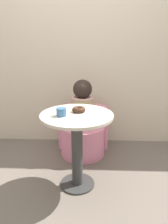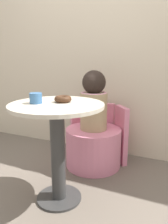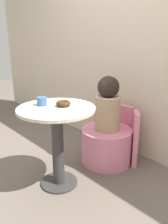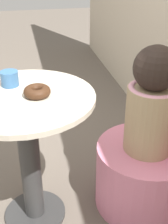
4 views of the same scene
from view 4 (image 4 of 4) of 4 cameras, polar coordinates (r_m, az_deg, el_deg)
The scene contains 6 objects.
ground_plane at distance 1.90m, azimuth -11.77°, elevation -17.28°, with size 12.00×12.00×0.00m, color #665B51.
round_table at distance 1.54m, azimuth -10.30°, elevation -4.42°, with size 0.66×0.66×0.74m.
tub_chair at distance 1.82m, azimuth 10.84°, elevation -11.29°, with size 0.54×0.54×0.38m.
child_figure at distance 1.57m, azimuth 12.34°, elevation 1.59°, with size 0.25×0.25×0.56m.
donut at distance 1.41m, azimuth -8.58°, elevation 3.74°, with size 0.12×0.12×0.04m.
cup at distance 1.54m, azimuth -13.46°, elevation 5.97°, with size 0.09×0.09×0.07m.
Camera 4 is at (1.33, 0.09, 1.35)m, focal length 50.00 mm.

